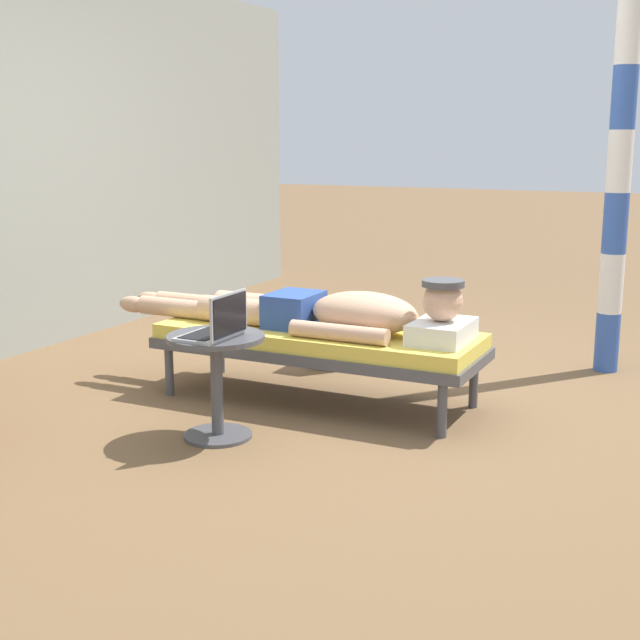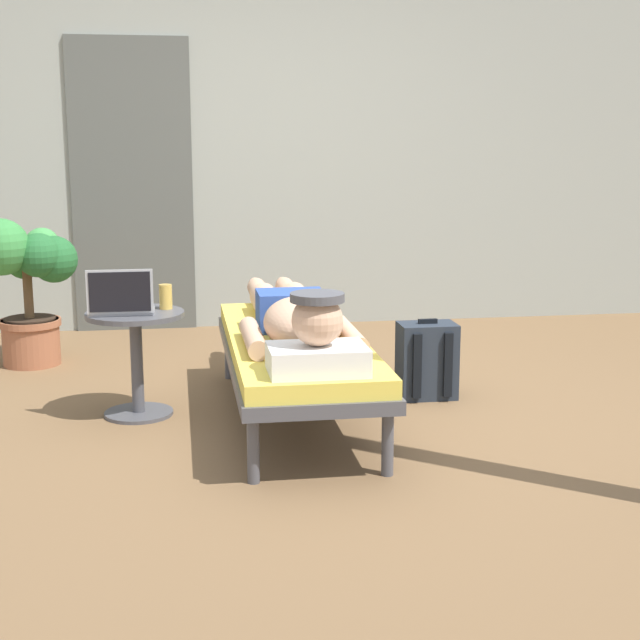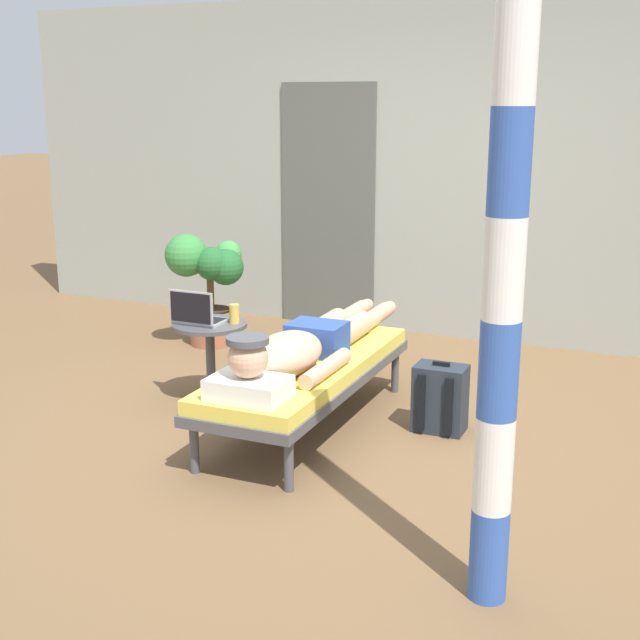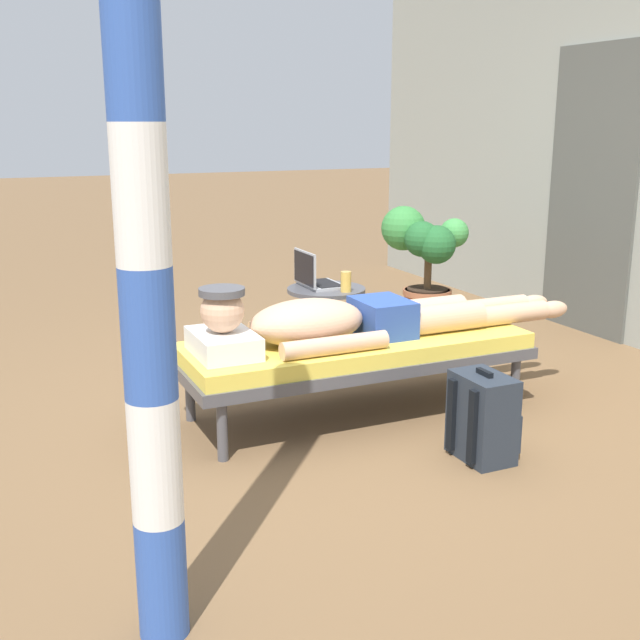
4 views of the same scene
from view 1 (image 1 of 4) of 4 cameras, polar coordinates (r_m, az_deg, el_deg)
The scene contains 8 objects.
ground_plane at distance 5.03m, azimuth 0.29°, elevation -5.02°, with size 40.00×40.00×0.00m, color brown.
lounge_chair at distance 4.85m, azimuth -0.14°, elevation -1.43°, with size 0.65×1.85×0.42m.
person_reclining at distance 4.80m, azimuth 0.39°, elevation 0.53°, with size 0.53×2.17×0.33m.
side_table at distance 4.29m, azimuth -6.82°, elevation -3.16°, with size 0.48×0.48×0.52m.
laptop at distance 4.17m, azimuth -6.75°, elevation -0.43°, with size 0.31×0.24×0.23m.
drink_glass at distance 4.40m, azimuth -6.48°, elevation 0.27°, with size 0.06×0.06×0.12m, color gold.
backpack at distance 5.65m, azimuth 0.68°, elevation -1.06°, with size 0.30×0.26×0.42m.
porch_post at distance 5.68m, azimuth 19.08°, elevation 9.83°, with size 0.15×0.15×2.64m.
Camera 1 is at (-4.33, -2.10, 1.47)m, focal length 48.73 mm.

